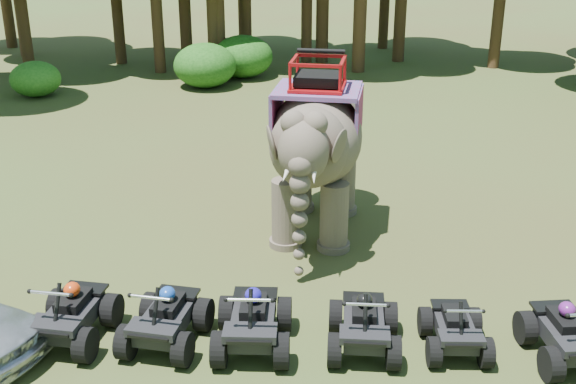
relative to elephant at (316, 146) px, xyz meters
name	(u,v)px	position (x,y,z in m)	size (l,w,h in m)	color
ground	(286,299)	(-0.59, -3.52, -2.17)	(110.00, 110.00, 0.00)	#47381E
elephant	(316,146)	(0.00, 0.00, 0.00)	(2.27, 5.17, 4.34)	#4A4136
atv_0	(70,307)	(-4.48, -5.13, -1.49)	(1.33, 1.83, 1.36)	black
atv_1	(165,312)	(-2.71, -5.18, -1.50)	(1.31, 1.80, 1.33)	black
atv_2	(253,314)	(-1.10, -5.23, -1.48)	(1.36, 1.86, 1.38)	black
atv_3	(364,318)	(0.91, -5.20, -1.52)	(1.27, 1.75, 1.29)	black
atv_4	(456,322)	(2.56, -5.17, -1.60)	(1.13, 1.54, 1.14)	black
atv_5	(569,327)	(4.48, -5.38, -1.52)	(1.28, 1.76, 1.31)	black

